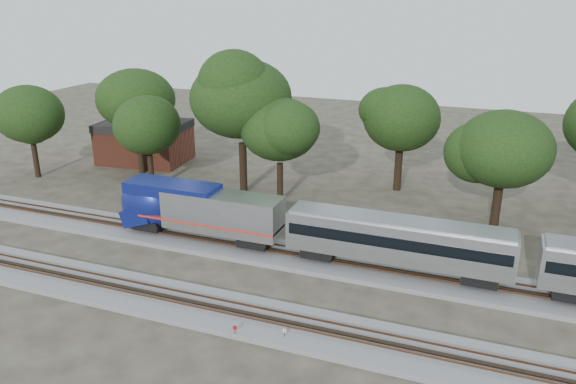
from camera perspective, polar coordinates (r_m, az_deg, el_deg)
name	(u,v)px	position (r m, az deg, el deg)	size (l,w,h in m)	color
ground	(242,287)	(43.86, -4.68, -9.58)	(160.00, 160.00, 0.00)	#383328
track_far	(272,253)	(48.61, -1.64, -6.16)	(160.00, 5.00, 0.73)	slate
track_near	(218,310)	(40.69, -7.14, -11.86)	(160.00, 5.00, 0.73)	slate
switch_stand_red	(235,330)	(37.67, -5.42, -13.82)	(0.32, 0.10, 1.01)	#512D19
switch_stand_white	(284,333)	(37.28, -0.36, -14.18)	(0.30, 0.12, 0.96)	#512D19
switch_lever	(290,339)	(37.59, 0.17, -14.71)	(0.50, 0.30, 0.30)	#512D19
brick_building	(145,142)	(76.97, -14.35, 4.98)	(11.78, 8.86, 5.33)	brown
tree_0	(29,114)	(73.56, -24.85, 7.18)	(7.91, 7.91, 11.16)	black
tree_1	(136,99)	(70.61, -15.22, 9.08)	(9.41, 9.41, 13.27)	black
tree_2	(147,125)	(64.27, -14.12, 6.61)	(7.66, 7.66, 10.80)	black
tree_3	(241,98)	(60.90, -4.77, 9.45)	(10.84, 10.84, 15.29)	black
tree_4	(280,129)	(58.26, -0.84, 6.38)	(8.15, 8.15, 11.49)	black
tree_5	(402,118)	(63.34, 11.47, 7.36)	(8.47, 8.47, 11.94)	black
tree_6	(504,149)	(54.86, 21.09, 4.12)	(8.06, 8.06, 11.36)	black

